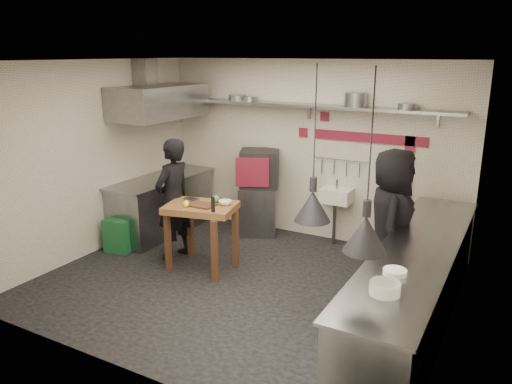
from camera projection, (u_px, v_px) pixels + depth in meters
The scene contains 47 objects.
floor at pixel (242, 283), 6.47m from camera, with size 5.00×5.00×0.00m, color black.
ceiling at pixel (241, 61), 5.72m from camera, with size 5.00×5.00×0.00m, color beige.
wall_back at pixel (309, 150), 7.86m from camera, with size 5.00×0.04×2.80m, color silver.
wall_front at pixel (119, 231), 4.33m from camera, with size 5.00×0.04×2.80m, color silver.
wall_left at pixel (94, 159), 7.26m from camera, with size 0.04×4.20×2.80m, color silver.
wall_right at pixel (459, 209), 4.93m from camera, with size 0.04×4.20×2.80m, color silver.
red_band_horiz at pixel (369, 138), 7.33m from camera, with size 1.70×0.02×0.14m, color maroon.
red_band_vert at pixel (407, 174), 7.18m from camera, with size 0.14×0.02×1.10m, color maroon.
red_tile_a at pixel (325, 117), 7.58m from camera, with size 0.14×0.02×0.14m, color maroon.
red_tile_b at pixel (303, 132), 7.82m from camera, with size 0.14×0.02×0.14m, color maroon.
back_shelf at pixel (306, 105), 7.52m from camera, with size 4.60×0.34×0.04m, color slate.
shelf_bracket_left at pixel (207, 105), 8.56m from camera, with size 0.04×0.06×0.24m, color slate.
shelf_bracket_mid at pixel (309, 111), 7.67m from camera, with size 0.04×0.06×0.24m, color slate.
shelf_bracket_right at pixel (438, 119), 6.79m from camera, with size 0.04×0.06×0.24m, color slate.
pan_far_left at pixel (237, 98), 8.06m from camera, with size 0.28×0.28×0.09m, color slate.
pan_mid_left at pixel (249, 99), 7.96m from camera, with size 0.25×0.25×0.07m, color slate.
stock_pot at pixel (356, 100), 7.13m from camera, with size 0.31×0.31×0.20m, color slate.
pan_right at pixel (407, 106), 6.81m from camera, with size 0.24×0.24×0.08m, color slate.
oven_stand at pixel (257, 210), 8.17m from camera, with size 0.59×0.54×0.80m, color slate.
combi_oven at pixel (260, 168), 8.05m from camera, with size 0.61×0.57×0.58m, color black.
oven_door at pixel (252, 172), 7.76m from camera, with size 0.52×0.03×0.46m, color maroon.
oven_glass at pixel (250, 172), 7.79m from camera, with size 0.33×0.01×0.34m, color black.
hand_sink at pixel (336, 196), 7.63m from camera, with size 0.46×0.34×0.22m, color white.
sink_tap at pixel (337, 184), 7.58m from camera, with size 0.03×0.03×0.14m, color slate.
sink_drain at pixel (334, 223), 7.71m from camera, with size 0.06×0.06×0.66m, color slate.
utensil_rail at pixel (341, 159), 7.60m from camera, with size 0.02×0.02×0.90m, color slate.
counter_right at pixel (415, 288), 5.35m from camera, with size 0.70×3.80×0.90m, color slate.
counter_right_top at pixel (418, 248), 5.23m from camera, with size 0.76×3.90×0.03m, color slate.
plate_stack at pixel (385, 288), 4.18m from camera, with size 0.26×0.26×0.11m, color white.
small_bowl_right at pixel (395, 272), 4.56m from camera, with size 0.22×0.22×0.05m, color white.
counter_left at pixel (162, 206), 8.24m from camera, with size 0.70×1.90×0.90m, color slate.
counter_left_top at pixel (161, 178), 8.11m from camera, with size 0.76×2.00×0.03m, color slate.
extractor_hood at pixel (159, 102), 7.75m from camera, with size 0.78×1.60×0.50m, color slate.
hood_duct at pixel (145, 75), 7.76m from camera, with size 0.28×0.28×0.50m, color slate.
green_bin at pixel (120, 234), 7.52m from camera, with size 0.38×0.38×0.50m, color #195D2E.
prep_table at pixel (202, 237), 6.82m from camera, with size 0.92×0.64×0.92m, color brown, non-canonical shape.
cutting_board at pixel (202, 205), 6.63m from camera, with size 0.35×0.25×0.03m, color #55331E.
pepper_mill at pixel (213, 204), 6.36m from camera, with size 0.05×0.05×0.20m, color black.
lemon_a at pixel (186, 203), 6.63m from camera, with size 0.07×0.07×0.07m, color #FAF52A.
lemon_b at pixel (186, 204), 6.58m from camera, with size 0.08×0.08×0.08m, color #FAF52A.
veg_ball at pixel (216, 199), 6.77m from camera, with size 0.11×0.11×0.11m, color #448030.
steel_tray at pixel (191, 199), 6.88m from camera, with size 0.19×0.13×0.03m, color slate.
bowl at pixel (225, 203), 6.69m from camera, with size 0.18×0.18×0.06m, color white.
heat_lamp_near at pixel (314, 145), 4.64m from camera, with size 0.36×0.36×1.48m, color black, non-canonical shape.
heat_lamp_far at pixel (370, 163), 3.95m from camera, with size 0.37×0.37×1.51m, color black, non-canonical shape.
chef_left at pixel (173, 200), 7.08m from camera, with size 0.64×0.42×1.75m, color black.
chef_right at pixel (391, 222), 6.03m from camera, with size 0.89×0.58×1.82m, color black.
Camera 1 is at (3.01, -5.09, 2.90)m, focal length 35.00 mm.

